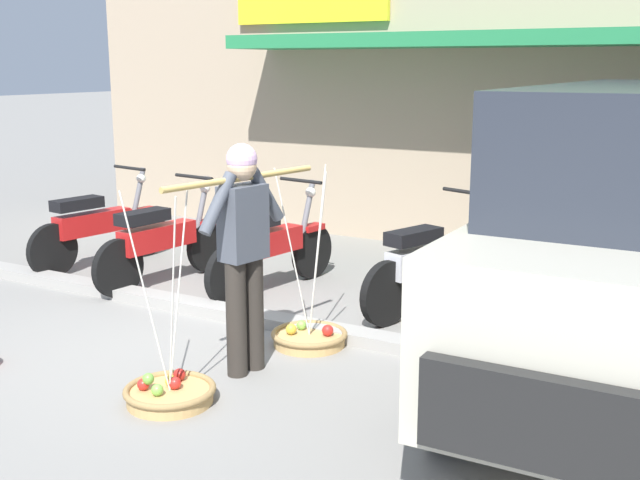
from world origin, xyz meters
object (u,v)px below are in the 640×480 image
object	(u,v)px
fruit_basket_left_side	(309,336)
motorcycle_second_in_row	(162,242)
motorcycle_nearest_shop	(98,227)
motorcycle_end_of_row	(431,264)
wooden_crate	(457,295)
fruit_basket_right_side	(169,392)
motorcycle_third_in_row	(270,247)
fruit_vendor	(244,244)

from	to	relation	value
fruit_basket_left_side	motorcycle_second_in_row	distance (m)	2.42
motorcycle_nearest_shop	motorcycle_end_of_row	bearing A→B (deg)	4.03
fruit_basket_left_side	wooden_crate	distance (m)	1.61
motorcycle_second_in_row	fruit_basket_left_side	bearing A→B (deg)	-20.28
fruit_basket_left_side	fruit_basket_right_side	size ratio (longest dim) A/B	1.00
motorcycle_third_in_row	motorcycle_end_of_row	bearing A→B (deg)	5.53
fruit_basket_right_side	motorcycle_end_of_row	world-z (taller)	fruit_basket_right_side
motorcycle_second_in_row	fruit_vendor	bearing A→B (deg)	-36.12
motorcycle_second_in_row	motorcycle_end_of_row	distance (m)	2.80
fruit_basket_right_side	motorcycle_end_of_row	xyz separation A→B (m)	(0.76, 2.75, 0.38)
motorcycle_nearest_shop	fruit_basket_left_side	bearing A→B (deg)	-17.16
motorcycle_second_in_row	motorcycle_third_in_row	distance (m)	1.16
fruit_basket_right_side	motorcycle_third_in_row	size ratio (longest dim) A/B	0.80
fruit_basket_left_side	wooden_crate	bearing A→B (deg)	62.93
motorcycle_nearest_shop	motorcycle_third_in_row	bearing A→B (deg)	2.93
fruit_vendor	fruit_basket_right_side	world-z (taller)	fruit_vendor
wooden_crate	fruit_basket_right_side	bearing A→B (deg)	-108.88
fruit_basket_left_side	motorcycle_end_of_row	distance (m)	1.46
motorcycle_third_in_row	motorcycle_end_of_row	distance (m)	1.65
fruit_vendor	fruit_basket_left_side	size ratio (longest dim) A/B	1.17
motorcycle_second_in_row	motorcycle_end_of_row	size ratio (longest dim) A/B	1.04
fruit_basket_left_side	motorcycle_nearest_shop	world-z (taller)	fruit_basket_left_side
fruit_basket_right_side	motorcycle_second_in_row	size ratio (longest dim) A/B	0.80
fruit_vendor	motorcycle_end_of_row	world-z (taller)	fruit_vendor
motorcycle_end_of_row	motorcycle_second_in_row	bearing A→B (deg)	-170.03
fruit_vendor	motorcycle_second_in_row	world-z (taller)	fruit_vendor
motorcycle_nearest_shop	fruit_basket_right_side	bearing A→B (deg)	-38.46
fruit_basket_right_side	motorcycle_end_of_row	bearing A→B (deg)	74.45
motorcycle_second_in_row	motorcycle_end_of_row	xyz separation A→B (m)	(2.76, 0.48, 0.00)
fruit_vendor	wooden_crate	size ratio (longest dim) A/B	3.85
motorcycle_third_in_row	wooden_crate	xyz separation A→B (m)	(1.86, 0.28, -0.29)
motorcycle_second_in_row	wooden_crate	bearing A→B (deg)	11.51
motorcycle_end_of_row	wooden_crate	bearing A→B (deg)	29.17
fruit_basket_right_side	motorcycle_nearest_shop	bearing A→B (deg)	141.54
fruit_vendor	motorcycle_second_in_row	size ratio (longest dim) A/B	0.93
fruit_basket_left_side	motorcycle_second_in_row	size ratio (longest dim) A/B	0.80
fruit_basket_right_side	wooden_crate	world-z (taller)	fruit_basket_right_side
motorcycle_second_in_row	wooden_crate	world-z (taller)	motorcycle_second_in_row
motorcycle_end_of_row	fruit_basket_right_side	bearing A→B (deg)	-105.55
wooden_crate	motorcycle_third_in_row	bearing A→B (deg)	-171.43
fruit_basket_left_side	fruit_vendor	bearing A→B (deg)	-99.67
motorcycle_nearest_shop	motorcycle_third_in_row	world-z (taller)	same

